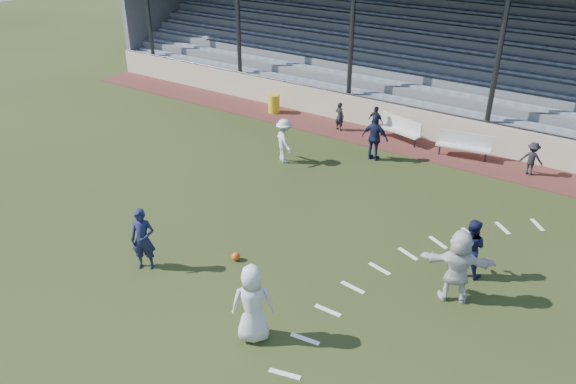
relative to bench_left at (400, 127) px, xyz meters
The scene contains 18 objects.
ground 10.81m from the bench_left, 89.23° to the right, with size 90.00×90.00×0.00m, color #283315.
cinder_track 0.66m from the bench_left, 63.86° to the right, with size 34.00×2.00×0.02m, color #4E231F.
retaining_wall 0.77m from the bench_left, 79.12° to the left, with size 34.00×0.18×1.20m, color beige.
bench_left is the anchor object (origin of this frame).
bench_right 2.72m from the bench_left, ahead, with size 2.04×0.79×0.95m.
trash_bin 6.12m from the bench_left, behind, with size 0.52×0.52×0.83m, color gold.
football 10.39m from the bench_left, 90.97° to the right, with size 0.23×0.23×0.23m, color #D64B0C.
player_white_lead 12.70m from the bench_left, 80.63° to the right, with size 0.94×0.61×1.93m, color silver.
player_navy_lead 12.14m from the bench_left, 99.36° to the right, with size 0.64×0.42×1.76m, color #161A3D.
player_navy_mid 9.13m from the bench_left, 54.81° to the right, with size 0.80×0.62×1.64m, color #161A3D.
player_white_wing 5.10m from the bench_left, 122.24° to the right, with size 1.08×0.62×1.67m, color silver.
player_navy_wing 2.27m from the bench_left, 90.68° to the right, with size 1.03×0.43×1.76m, color #161A3D.
player_white_back 10.16m from the bench_left, 58.39° to the right, with size 1.81×0.58×1.95m, color silver.
sub_left_near 2.60m from the bench_left, behind, with size 0.45×0.29×1.22m, color black.
sub_left_far 1.05m from the bench_left, behind, with size 0.73×0.30×1.25m, color black.
sub_right 5.19m from the bench_left, ahead, with size 0.78×0.45×1.21m, color black.
grandstand 5.70m from the bench_left, 88.45° to the left, with size 34.60×9.00×6.61m.
penalty_arc 11.62m from the bench_left, 68.44° to the right, with size 3.89×14.63×0.01m.
Camera 1 is at (7.99, -9.33, 8.89)m, focal length 35.00 mm.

